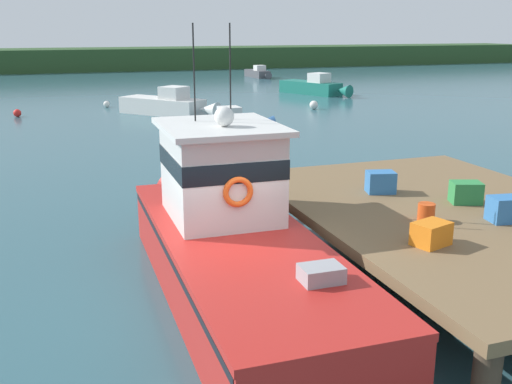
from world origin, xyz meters
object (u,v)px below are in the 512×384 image
object	(u,v)px
mooring_buoy_outer	(194,102)
moored_boat_far_right	(223,124)
main_fishing_boat	(231,237)
crate_stack_near_edge	(431,234)
moored_boat_outer_mooring	(168,105)
crate_single_by_cleat	(466,192)
moored_boat_mid_harbor	(258,73)
bait_bucket	(426,212)
mooring_buoy_inshore	(17,113)
moored_boat_far_left	(315,87)
mooring_buoy_spare_mooring	(314,105)
crate_stack_mid_dock	(381,182)
crate_single_far	(506,209)
mooring_buoy_channel_marker	(107,104)

from	to	relation	value
mooring_buoy_outer	moored_boat_far_right	bearing A→B (deg)	-95.94
main_fishing_boat	crate_stack_near_edge	world-z (taller)	main_fishing_boat
moored_boat_outer_mooring	crate_single_by_cleat	bearing A→B (deg)	-85.76
main_fishing_boat	crate_single_by_cleat	distance (m)	5.07
mooring_buoy_outer	moored_boat_mid_harbor	bearing A→B (deg)	59.99
bait_bucket	mooring_buoy_inshore	world-z (taller)	bait_bucket
moored_boat_far_left	mooring_buoy_spare_mooring	bearing A→B (deg)	-114.93
crate_stack_mid_dock	mooring_buoy_inshore	xyz separation A→B (m)	(-8.40, 23.77, -1.23)
main_fishing_boat	mooring_buoy_inshore	world-z (taller)	main_fishing_boat
mooring_buoy_outer	crate_single_by_cleat	bearing A→B (deg)	-91.21
moored_boat_far_left	mooring_buoy_spare_mooring	xyz separation A→B (m)	(-3.46, -7.44, -0.28)
crate_single_by_cleat	crate_single_far	bearing A→B (deg)	-93.99
crate_stack_near_edge	moored_boat_far_right	world-z (taller)	crate_stack_near_edge
mooring_buoy_channel_marker	moored_boat_mid_harbor	bearing A→B (deg)	48.16
moored_boat_far_left	mooring_buoy_channel_marker	xyz separation A→B (m)	(-15.02, -2.48, -0.34)
crate_stack_near_edge	moored_boat_mid_harbor	size ratio (longest dim) A/B	0.13
crate_stack_mid_dock	mooring_buoy_spare_mooring	bearing A→B (deg)	69.05
moored_boat_mid_harbor	mooring_buoy_outer	world-z (taller)	moored_boat_mid_harbor
crate_stack_mid_dock	mooring_buoy_channel_marker	size ratio (longest dim) A/B	1.56
mooring_buoy_inshore	crate_stack_near_edge	bearing A→B (deg)	-74.44
bait_bucket	mooring_buoy_inshore	xyz separation A→B (m)	(-8.18, 25.81, -1.16)
mooring_buoy_spare_mooring	mooring_buoy_channel_marker	bearing A→B (deg)	156.81
moored_boat_mid_harbor	mooring_buoy_channel_marker	size ratio (longest dim) A/B	12.18
main_fishing_boat	bait_bucket	xyz separation A→B (m)	(3.58, -0.86, 0.36)
moored_boat_mid_harbor	moored_boat_far_right	bearing A→B (deg)	-112.39
crate_single_far	moored_boat_far_left	bearing A→B (deg)	71.52
moored_boat_far_left	mooring_buoy_inshore	world-z (taller)	moored_boat_far_left
moored_boat_outer_mooring	mooring_buoy_spare_mooring	size ratio (longest dim) A/B	11.07
main_fishing_boat	crate_single_far	xyz separation A→B (m)	(4.97, -1.36, 0.43)
main_fishing_boat	moored_boat_mid_harbor	size ratio (longest dim) A/B	2.10
crate_stack_near_edge	mooring_buoy_spare_mooring	xyz separation A→B (m)	(9.07, 24.47, -1.15)
crate_stack_mid_dock	moored_boat_mid_harbor	size ratio (longest dim) A/B	0.13
moored_boat_outer_mooring	moored_boat_mid_harbor	bearing A→B (deg)	59.56
crate_single_far	bait_bucket	bearing A→B (deg)	159.83
crate_stack_mid_dock	mooring_buoy_outer	distance (m)	25.44
crate_single_by_cleat	mooring_buoy_spare_mooring	distance (m)	23.67
crate_single_by_cleat	mooring_buoy_spare_mooring	bearing A→B (deg)	72.99
moored_boat_outer_mooring	bait_bucket	bearing A→B (deg)	-89.42
mooring_buoy_inshore	mooring_buoy_spare_mooring	world-z (taller)	mooring_buoy_spare_mooring
moored_boat_far_left	mooring_buoy_outer	world-z (taller)	moored_boat_far_left
crate_single_by_cleat	moored_boat_far_right	xyz separation A→B (m)	(-0.50, 16.42, -1.01)
moored_boat_far_left	moored_boat_mid_harbor	bearing A→B (deg)	85.74
crate_single_by_cleat	moored_boat_far_right	distance (m)	16.45
crate_single_far	moored_boat_outer_mooring	world-z (taller)	crate_single_far
moored_boat_far_left	mooring_buoy_channel_marker	world-z (taller)	moored_boat_far_left
main_fishing_boat	moored_boat_far_right	distance (m)	16.94
mooring_buoy_spare_mooring	mooring_buoy_channel_marker	size ratio (longest dim) A/B	1.31
crate_single_far	crate_stack_mid_dock	distance (m)	2.80
main_fishing_boat	crate_stack_mid_dock	xyz separation A→B (m)	(3.81, 1.18, 0.43)
crate_stack_mid_dock	mooring_buoy_spare_mooring	distance (m)	22.86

